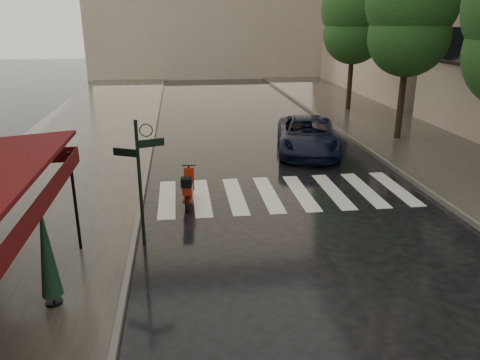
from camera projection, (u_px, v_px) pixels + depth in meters
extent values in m
plane|color=black|center=(199.00, 313.00, 8.78)|extent=(120.00, 120.00, 0.00)
cube|color=#38332D|center=(77.00, 150.00, 19.45)|extent=(6.00, 60.00, 0.12)
cube|color=#38332D|center=(412.00, 138.00, 21.25)|extent=(5.50, 60.00, 0.12)
cube|color=#595651|center=(152.00, 147.00, 19.82)|extent=(0.12, 60.00, 0.16)
cube|color=#595651|center=(353.00, 140.00, 20.90)|extent=(0.12, 60.00, 0.16)
cube|color=silver|center=(167.00, 199.00, 14.31)|extent=(0.50, 3.20, 0.01)
cube|color=silver|center=(201.00, 197.00, 14.44)|extent=(0.50, 3.20, 0.01)
cube|color=silver|center=(235.00, 196.00, 14.57)|extent=(0.50, 3.20, 0.01)
cube|color=silver|center=(268.00, 194.00, 14.70)|extent=(0.50, 3.20, 0.01)
cube|color=silver|center=(301.00, 192.00, 14.82)|extent=(0.50, 3.20, 0.01)
cube|color=silver|center=(333.00, 191.00, 14.95)|extent=(0.50, 3.20, 0.01)
cube|color=silver|center=(364.00, 189.00, 15.08)|extent=(0.50, 3.20, 0.01)
cube|color=silver|center=(395.00, 188.00, 15.21)|extent=(0.50, 3.20, 0.01)
cube|color=#480A0A|center=(34.00, 216.00, 7.23)|extent=(0.04, 7.00, 0.35)
cylinder|color=black|center=(75.00, 202.00, 10.61)|extent=(0.07, 0.07, 2.35)
cylinder|color=black|center=(140.00, 185.00, 10.93)|extent=(0.08, 0.08, 3.10)
cube|color=black|center=(150.00, 143.00, 10.64)|extent=(0.62, 0.26, 0.18)
cube|color=black|center=(125.00, 152.00, 10.64)|extent=(0.56, 0.29, 0.18)
cylinder|color=black|center=(403.00, 88.00, 20.40)|extent=(0.28, 0.28, 4.48)
sphere|color=#163C15|center=(408.00, 36.00, 19.69)|extent=(3.40, 3.40, 3.40)
sphere|color=#163C15|center=(412.00, 2.00, 19.25)|extent=(3.80, 3.80, 3.80)
cylinder|color=black|center=(351.00, 72.00, 27.00)|extent=(0.28, 0.28, 4.37)
sphere|color=#163C15|center=(353.00, 33.00, 26.31)|extent=(3.40, 3.40, 3.40)
sphere|color=#163C15|center=(355.00, 8.00, 25.88)|extent=(3.80, 3.80, 3.80)
cylinder|color=black|center=(187.00, 204.00, 13.30)|extent=(0.14, 0.45, 0.45)
cylinder|color=black|center=(190.00, 190.00, 14.40)|extent=(0.14, 0.45, 0.45)
cube|color=maroon|center=(189.00, 194.00, 13.85)|extent=(0.38, 1.23, 0.09)
cube|color=maroon|center=(188.00, 188.00, 13.54)|extent=(0.33, 0.54, 0.26)
cube|color=maroon|center=(189.00, 179.00, 14.12)|extent=(0.31, 0.14, 0.70)
cylinder|color=black|center=(189.00, 165.00, 14.08)|extent=(0.43, 0.08, 0.03)
cube|color=black|center=(186.00, 182.00, 13.11)|extent=(0.32, 0.31, 0.26)
imported|color=black|center=(308.00, 135.00, 19.07)|extent=(3.27, 5.46, 1.42)
cylinder|color=black|center=(54.00, 302.00, 8.87)|extent=(0.31, 0.31, 0.05)
cylinder|color=black|center=(47.00, 255.00, 8.54)|extent=(0.03, 0.03, 1.96)
cone|color=black|center=(46.00, 250.00, 8.50)|extent=(0.38, 0.38, 1.87)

